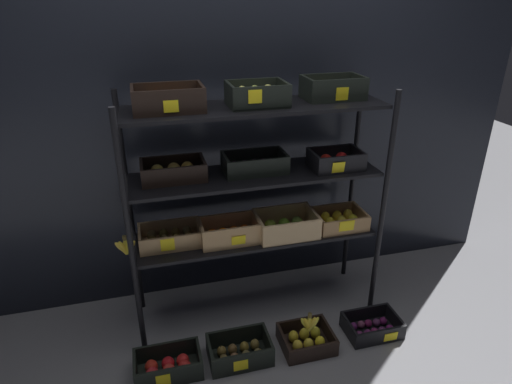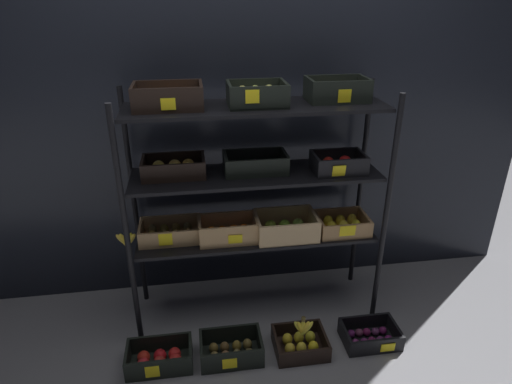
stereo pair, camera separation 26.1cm
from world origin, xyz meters
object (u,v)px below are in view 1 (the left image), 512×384
(crate_ground_plum, at_px, (372,327))
(banana_bunch_loose, at_px, (309,324))
(crate_ground_lemon, at_px, (306,340))
(crate_ground_apple_red, at_px, (168,366))
(display_rack, at_px, (254,176))
(crate_ground_kiwi, at_px, (240,352))

(crate_ground_plum, bearing_deg, banana_bunch_loose, -179.50)
(crate_ground_lemon, xyz_separation_m, banana_bunch_loose, (0.01, -0.00, 0.12))
(crate_ground_lemon, bearing_deg, banana_bunch_loose, -3.78)
(crate_ground_apple_red, bearing_deg, display_rack, 34.43)
(display_rack, xyz_separation_m, crate_ground_apple_red, (-0.61, -0.41, -0.92))
(crate_ground_lemon, relative_size, banana_bunch_loose, 2.27)
(display_rack, bearing_deg, crate_ground_apple_red, -145.57)
(crate_ground_apple_red, bearing_deg, crate_ground_kiwi, 0.13)
(crate_ground_kiwi, xyz_separation_m, crate_ground_lemon, (0.41, -0.00, -0.01))
(crate_ground_apple_red, distance_m, crate_ground_lemon, 0.82)
(crate_ground_kiwi, height_order, banana_bunch_loose, banana_bunch_loose)
(display_rack, height_order, crate_ground_apple_red, display_rack)
(display_rack, xyz_separation_m, crate_ground_plum, (0.65, -0.42, -0.93))
(display_rack, distance_m, crate_ground_apple_red, 1.17)
(crate_ground_apple_red, xyz_separation_m, banana_bunch_loose, (0.83, -0.00, 0.12))
(crate_ground_kiwi, xyz_separation_m, banana_bunch_loose, (0.42, -0.01, 0.12))
(display_rack, relative_size, crate_ground_plum, 4.79)
(crate_ground_apple_red, relative_size, banana_bunch_loose, 2.73)
(crate_ground_plum, bearing_deg, crate_ground_kiwi, 179.87)
(crate_ground_apple_red, height_order, crate_ground_lemon, crate_ground_apple_red)
(crate_ground_plum, relative_size, banana_bunch_loose, 2.47)
(banana_bunch_loose, bearing_deg, crate_ground_apple_red, 179.67)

